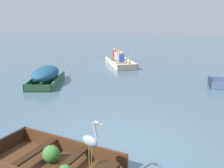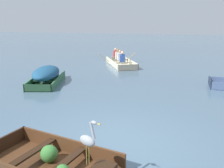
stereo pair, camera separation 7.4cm
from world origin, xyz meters
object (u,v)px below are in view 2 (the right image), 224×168
(dinghy_dark_varnish_foreground, at_px, (54,165))
(heron_on_dinghy, at_px, (88,140))
(skiff_green_near_moored, at_px, (46,74))
(rowboat_cream_with_crew, at_px, (120,61))

(dinghy_dark_varnish_foreground, height_order, heron_on_dinghy, heron_on_dinghy)
(skiff_green_near_moored, relative_size, rowboat_cream_with_crew, 0.84)
(rowboat_cream_with_crew, distance_m, heron_on_dinghy, 11.37)
(skiff_green_near_moored, bearing_deg, heron_on_dinghy, -58.07)
(dinghy_dark_varnish_foreground, relative_size, skiff_green_near_moored, 1.02)
(skiff_green_near_moored, distance_m, heron_on_dinghy, 7.31)
(dinghy_dark_varnish_foreground, height_order, rowboat_cream_with_crew, rowboat_cream_with_crew)
(dinghy_dark_varnish_foreground, bearing_deg, heron_on_dinghy, -16.58)
(skiff_green_near_moored, distance_m, rowboat_cream_with_crew, 5.58)
(dinghy_dark_varnish_foreground, height_order, skiff_green_near_moored, skiff_green_near_moored)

